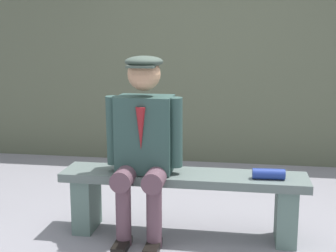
% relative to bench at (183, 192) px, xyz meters
% --- Properties ---
extents(ground_plane, '(30.00, 30.00, 0.00)m').
position_rel_bench_xyz_m(ground_plane, '(0.00, 0.00, -0.34)').
color(ground_plane, gray).
extents(bench, '(1.81, 0.36, 0.48)m').
position_rel_bench_xyz_m(bench, '(0.00, 0.00, 0.00)').
color(bench, '#55625E').
rests_on(bench, ground).
extents(seated_man, '(0.57, 0.57, 1.34)m').
position_rel_bench_xyz_m(seated_man, '(0.28, 0.05, 0.41)').
color(seated_man, '#2C4641').
rests_on(seated_man, ground).
extents(rolled_magazine, '(0.23, 0.09, 0.08)m').
position_rel_bench_xyz_m(rolled_magazine, '(-0.61, 0.05, 0.19)').
color(rolled_magazine, navy).
rests_on(rolled_magazine, bench).
extents(stadium_wall, '(12.00, 0.24, 2.38)m').
position_rel_bench_xyz_m(stadium_wall, '(0.00, -2.24, 0.85)').
color(stadium_wall, '#505542').
rests_on(stadium_wall, ground).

